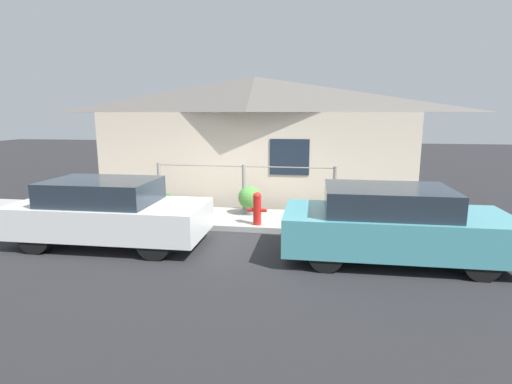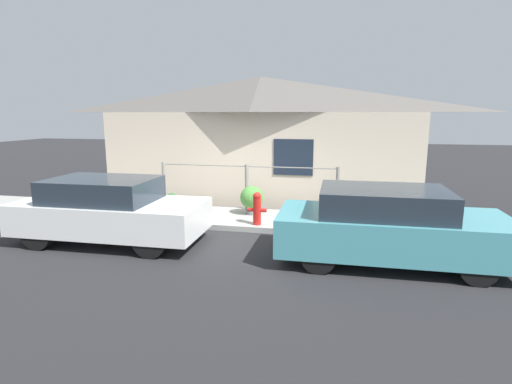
# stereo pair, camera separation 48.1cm
# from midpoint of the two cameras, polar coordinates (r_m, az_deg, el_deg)

# --- Properties ---
(ground_plane) EXTENTS (60.00, 60.00, 0.00)m
(ground_plane) POSITION_cam_midpoint_polar(r_m,az_deg,el_deg) (9.33, -5.16, -5.68)
(ground_plane) COLOR #262628
(sidewalk) EXTENTS (24.00, 1.84, 0.13)m
(sidewalk) POSITION_cam_midpoint_polar(r_m,az_deg,el_deg) (10.17, -3.89, -3.86)
(sidewalk) COLOR #9E9E99
(sidewalk) RESTS_ON ground_plane
(house) EXTENTS (9.67, 2.23, 3.78)m
(house) POSITION_cam_midpoint_polar(r_m,az_deg,el_deg) (12.25, -1.41, 12.70)
(house) COLOR beige
(house) RESTS_ON ground_plane
(fence) EXTENTS (4.90, 0.10, 1.23)m
(fence) POSITION_cam_midpoint_polar(r_m,az_deg,el_deg) (10.75, -3.02, 1.00)
(fence) COLOR gray
(fence) RESTS_ON sidewalk
(car_left) EXTENTS (3.95, 1.76, 1.37)m
(car_left) POSITION_cam_midpoint_polar(r_m,az_deg,el_deg) (8.88, -21.73, -2.68)
(car_left) COLOR white
(car_left) RESTS_ON ground_plane
(car_right) EXTENTS (4.08, 1.81, 1.38)m
(car_right) POSITION_cam_midpoint_polar(r_m,az_deg,el_deg) (7.72, 17.27, -4.38)
(car_right) COLOR teal
(car_right) RESTS_ON ground_plane
(fire_hydrant) EXTENTS (0.45, 0.20, 0.78)m
(fire_hydrant) POSITION_cam_midpoint_polar(r_m,az_deg,el_deg) (9.31, -1.32, -2.26)
(fire_hydrant) COLOR red
(fire_hydrant) RESTS_ON sidewalk
(potted_plant_near_hydrant) EXTENTS (0.60, 0.60, 0.74)m
(potted_plant_near_hydrant) POSITION_cam_midpoint_polar(r_m,az_deg,el_deg) (10.28, -2.23, -0.95)
(potted_plant_near_hydrant) COLOR slate
(potted_plant_near_hydrant) RESTS_ON sidewalk
(potted_plant_by_fence) EXTENTS (0.32, 0.32, 0.43)m
(potted_plant_by_fence) POSITION_cam_midpoint_polar(r_m,az_deg,el_deg) (11.11, -13.69, -1.26)
(potted_plant_by_fence) COLOR brown
(potted_plant_by_fence) RESTS_ON sidewalk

